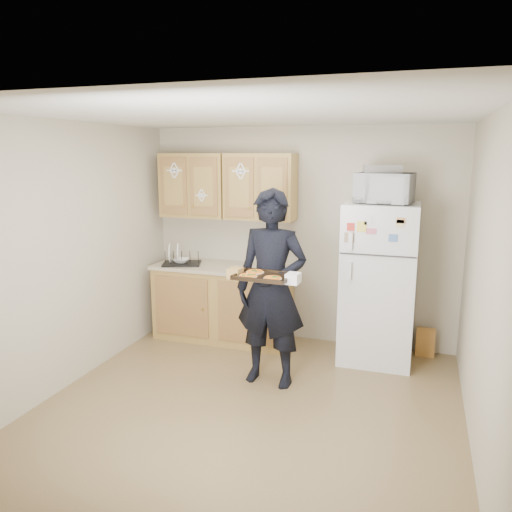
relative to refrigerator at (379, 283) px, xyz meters
The scene contains 22 objects.
floor 1.92m from the refrigerator, 123.60° to the right, with size 3.60×3.60×0.00m, color brown.
ceiling 2.38m from the refrigerator, 123.60° to the right, with size 3.60×3.60×0.00m, color silver.
wall_back 1.10m from the refrigerator, 158.72° to the left, with size 3.60×0.04×2.50m, color #B1A790.
wall_front 3.39m from the refrigerator, 106.39° to the right, with size 3.60×0.04×2.50m, color #B1A790.
wall_left 3.13m from the refrigerator, 152.53° to the right, with size 0.04×3.60×2.50m, color #B1A790.
wall_right 1.71m from the refrigerator, 59.27° to the right, with size 0.04×3.60×2.50m, color #B1A790.
refrigerator is the anchor object (origin of this frame).
base_cabinet 1.85m from the refrigerator, behind, with size 1.60×0.60×0.86m, color olive.
countertop 1.80m from the refrigerator, behind, with size 1.64×0.64×0.04m, color #B3AC8A.
upper_cab_left 2.41m from the refrigerator, behind, with size 0.80×0.33×0.75m, color olive.
upper_cab_right 1.70m from the refrigerator, behind, with size 0.80×0.33×0.75m, color olive.
cereal_box 0.89m from the refrigerator, 24.99° to the left, with size 0.20×0.07×0.32m, color gold.
person 1.29m from the refrigerator, 135.92° to the right, with size 0.69×0.45×1.89m, color black.
baking_tray 1.52m from the refrigerator, 127.17° to the right, with size 0.49×0.36×0.04m, color black.
pizza_front_left 1.65m from the refrigerator, 128.90° to the right, with size 0.16×0.16×0.02m, color orange.
pizza_front_right 1.54m from the refrigerator, 121.86° to the right, with size 0.16×0.16×0.02m, color orange.
pizza_back_left 1.53m from the refrigerator, 132.51° to the right, with size 0.16×0.16×0.02m, color orange.
microwave 1.01m from the refrigerator, 77.95° to the right, with size 0.56×0.38×0.31m, color silver.
foil_pan 1.20m from the refrigerator, 137.88° to the right, with size 0.37×0.25×0.08m, color #B6B6BD.
dish_rack 2.30m from the refrigerator, behind, with size 0.44×0.33×0.18m, color black.
bowl 2.30m from the refrigerator, behind, with size 0.19×0.19×0.05m, color silver.
soap_bottle 1.23m from the refrigerator, behind, with size 0.08×0.08×0.17m, color silver.
Camera 1 is at (1.33, -3.83, 2.20)m, focal length 35.00 mm.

